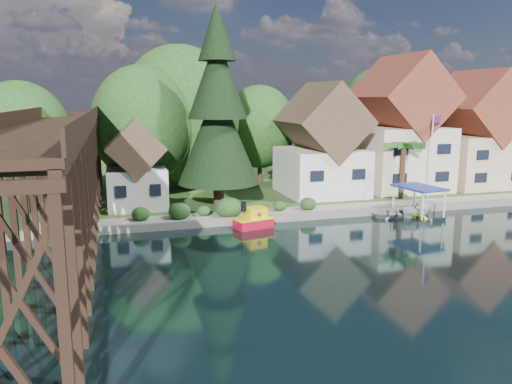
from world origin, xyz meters
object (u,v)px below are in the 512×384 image
at_px(house_center, 400,132).
at_px(shed, 136,170).
at_px(house_right, 475,137).
at_px(boat_canopy, 418,204).
at_px(palm_tree, 404,147).
at_px(flagpole, 432,147).
at_px(conifer, 218,111).
at_px(boat_white_a, 393,213).
at_px(house_left, 321,148).
at_px(trestle_bridge, 64,170).
at_px(boat_yellow, 418,209).
at_px(tugboat, 254,220).

relative_size(house_center, shed, 1.77).
height_order(house_right, boat_canopy, house_right).
bearing_deg(house_center, boat_canopy, -112.42).
height_order(palm_tree, flagpole, flagpole).
xyz_separation_m(house_right, conifer, (-29.06, -3.24, 3.07)).
height_order(shed, conifer, conifer).
distance_m(house_right, boat_white_a, 18.44).
bearing_deg(palm_tree, house_left, 145.39).
distance_m(conifer, flagpole, 20.69).
distance_m(trestle_bridge, conifer, 14.58).
bearing_deg(conifer, shed, 165.94).
bearing_deg(conifer, trestle_bridge, -147.57).
distance_m(conifer, palm_tree, 17.86).
bearing_deg(flagpole, house_right, 29.11).
bearing_deg(boat_white_a, conifer, 74.51).
bearing_deg(shed, boat_canopy, -19.69).
distance_m(house_center, flagpole, 5.46).
bearing_deg(trestle_bridge, palm_tree, 12.23).
xyz_separation_m(trestle_bridge, shed, (5.00, 9.33, -1.52)).
xyz_separation_m(trestle_bridge, palm_tree, (29.44, 6.38, 0.12)).
relative_size(house_left, palm_tree, 1.94).
relative_size(house_center, boat_white_a, 4.03).
distance_m(house_left, palm_tree, 7.83).
xyz_separation_m(house_left, shed, (-18.00, -1.50, -1.31)).
relative_size(house_center, boat_yellow, 5.46).
height_order(house_left, boat_white_a, house_left).
xyz_separation_m(house_center, flagpole, (0.28, -5.36, -1.04)).
bearing_deg(conifer, boat_white_a, -22.51).
xyz_separation_m(house_center, boat_yellow, (-4.12, -10.16, -5.75)).
relative_size(house_right, tugboat, 3.79).
bearing_deg(boat_yellow, boat_canopy, 94.66).
bearing_deg(shed, house_right, 2.39).
bearing_deg(tugboat, boat_yellow, -1.87).
distance_m(house_right, flagpole, 9.99).
bearing_deg(house_left, boat_white_a, -72.43).
height_order(house_right, tugboat, house_right).
bearing_deg(house_right, house_left, -180.00).
distance_m(flagpole, boat_yellow, 8.04).
relative_size(shed, boat_white_a, 2.27).
bearing_deg(palm_tree, boat_white_a, -128.23).
distance_m(flagpole, boat_canopy, 7.81).
relative_size(tugboat, boat_white_a, 0.95).
relative_size(boat_white_a, boat_yellow, 1.35).
xyz_separation_m(palm_tree, boat_canopy, (-1.64, -5.21, -4.33)).
bearing_deg(boat_yellow, palm_tree, -14.42).
height_order(house_right, boat_white_a, house_right).
bearing_deg(house_left, shed, -175.23).
bearing_deg(shed, boat_white_a, -19.79).
bearing_deg(boat_white_a, tugboat, 97.87).
xyz_separation_m(trestle_bridge, house_center, (32.00, 11.33, 1.07)).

